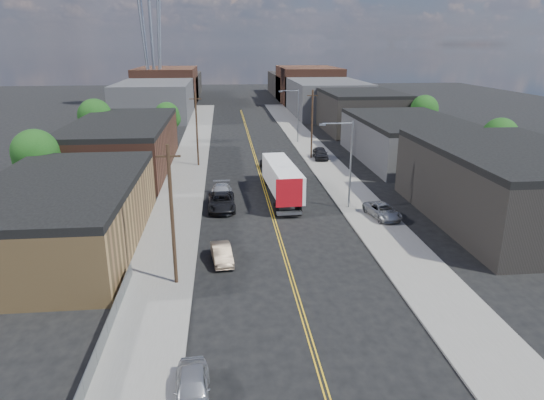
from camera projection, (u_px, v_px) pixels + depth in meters
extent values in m
plane|color=black|center=(251.00, 144.00, 82.32)|extent=(260.00, 260.00, 0.00)
cube|color=gold|center=(257.00, 165.00, 68.10)|extent=(0.32, 120.00, 0.01)
cube|color=slate|center=(189.00, 166.00, 67.18)|extent=(5.00, 140.00, 0.15)
cube|color=slate|center=(324.00, 163.00, 68.98)|extent=(5.00, 140.00, 0.15)
cube|color=olive|center=(63.00, 217.00, 40.06)|extent=(12.00, 22.00, 5.00)
cube|color=black|center=(59.00, 185.00, 39.20)|extent=(12.00, 22.00, 0.60)
cube|color=#49281D|center=(123.00, 148.00, 64.53)|extent=(12.00, 26.00, 6.00)
cube|color=black|center=(121.00, 123.00, 63.53)|extent=(12.00, 26.00, 0.60)
cube|color=black|center=(509.00, 188.00, 45.51)|extent=(14.00, 22.00, 6.50)
cube|color=black|center=(515.00, 151.00, 44.43)|extent=(14.00, 22.00, 0.60)
cube|color=navy|center=(440.00, 186.00, 44.76)|extent=(0.30, 20.00, 0.80)
cube|color=#3E3E41|center=(408.00, 141.00, 70.30)|extent=(14.00, 24.00, 5.50)
cube|color=black|center=(410.00, 120.00, 69.36)|extent=(14.00, 24.00, 0.60)
cube|color=black|center=(360.00, 112.00, 94.70)|extent=(14.00, 22.00, 7.00)
cube|color=black|center=(361.00, 92.00, 93.54)|extent=(14.00, 22.00, 0.60)
cube|color=#3E3E41|center=(156.00, 99.00, 112.35)|extent=(16.00, 30.00, 8.00)
cube|color=#3E3E41|center=(326.00, 98.00, 116.14)|extent=(16.00, 30.00, 8.00)
cube|color=#49281D|center=(167.00, 86.00, 135.73)|extent=(16.00, 26.00, 10.00)
cube|color=#49281D|center=(308.00, 85.00, 139.52)|extent=(16.00, 26.00, 10.00)
cube|color=black|center=(174.00, 86.00, 155.13)|extent=(16.00, 40.00, 7.00)
cube|color=black|center=(297.00, 85.00, 158.93)|extent=(16.00, 40.00, 7.00)
cylinder|color=gray|center=(152.00, 49.00, 123.01)|extent=(0.80, 0.80, 30.00)
cylinder|color=gray|center=(144.00, 49.00, 121.17)|extent=(1.94, 1.94, 29.98)
cylinder|color=gray|center=(159.00, 49.00, 121.51)|extent=(1.94, 1.94, 29.98)
cylinder|color=gray|center=(146.00, 49.00, 124.51)|extent=(1.94, 1.94, 29.98)
cylinder|color=gray|center=(160.00, 49.00, 124.84)|extent=(1.94, 1.94, 29.98)
cylinder|color=gray|center=(351.00, 166.00, 48.54)|extent=(0.18, 0.18, 9.00)
cylinder|color=gray|center=(338.00, 123.00, 47.08)|extent=(3.00, 0.12, 0.12)
cube|color=gray|center=(322.00, 125.00, 46.97)|extent=(0.60, 0.25, 0.18)
cylinder|color=gray|center=(298.00, 117.00, 81.70)|extent=(0.18, 0.18, 9.00)
cylinder|color=gray|center=(290.00, 91.00, 80.24)|extent=(3.00, 0.12, 0.12)
cube|color=gray|center=(281.00, 91.00, 80.13)|extent=(0.60, 0.25, 0.18)
cylinder|color=black|center=(172.00, 217.00, 32.64)|extent=(0.26, 0.26, 10.00)
cube|color=black|center=(168.00, 156.00, 31.36)|extent=(1.60, 0.12, 0.12)
cylinder|color=black|center=(197.00, 130.00, 65.80)|extent=(0.26, 0.26, 10.00)
cube|color=black|center=(195.00, 99.00, 64.51)|extent=(1.60, 0.12, 0.12)
cylinder|color=black|center=(312.00, 125.00, 70.20)|extent=(0.26, 0.26, 10.00)
cube|color=black|center=(313.00, 95.00, 68.91)|extent=(1.60, 0.12, 0.12)
cube|color=slate|center=(107.00, 331.00, 27.52)|extent=(0.02, 16.00, 1.20)
cube|color=slate|center=(106.00, 321.00, 27.34)|extent=(0.05, 16.00, 0.05)
cylinder|color=black|center=(40.00, 184.00, 50.97)|extent=(0.36, 0.36, 4.25)
sphere|color=#133A10|center=(35.00, 152.00, 49.93)|extent=(4.76, 4.76, 4.76)
sphere|color=#133A10|center=(43.00, 159.00, 50.53)|extent=(3.74, 3.74, 3.74)
sphere|color=#133A10|center=(30.00, 159.00, 49.69)|extent=(3.40, 3.40, 3.40)
cylinder|color=black|center=(97.00, 139.00, 74.62)|extent=(0.36, 0.36, 4.50)
sphere|color=#133A10|center=(95.00, 115.00, 73.51)|extent=(5.04, 5.04, 5.04)
sphere|color=#133A10|center=(100.00, 121.00, 74.13)|extent=(3.96, 3.96, 3.96)
sphere|color=#133A10|center=(91.00, 120.00, 73.28)|extent=(3.60, 3.60, 3.60)
cylinder|color=black|center=(168.00, 132.00, 82.31)|extent=(0.36, 0.36, 3.75)
sphere|color=#133A10|center=(167.00, 115.00, 81.39)|extent=(4.20, 4.20, 4.20)
sphere|color=#133A10|center=(171.00, 119.00, 81.96)|extent=(3.30, 3.30, 3.30)
sphere|color=#133A10|center=(164.00, 118.00, 81.13)|extent=(3.00, 3.00, 3.00)
cylinder|color=black|center=(496.00, 160.00, 61.81)|extent=(0.36, 0.36, 4.00)
sphere|color=#133A10|center=(500.00, 136.00, 60.83)|extent=(4.48, 4.48, 4.48)
sphere|color=#133A10|center=(502.00, 141.00, 61.42)|extent=(3.52, 3.52, 3.52)
sphere|color=#133A10|center=(497.00, 141.00, 60.58)|extent=(3.20, 3.20, 3.20)
cylinder|color=black|center=(422.00, 129.00, 84.51)|extent=(0.36, 0.36, 4.25)
sphere|color=#133A10|center=(424.00, 109.00, 83.47)|extent=(4.76, 4.76, 4.76)
sphere|color=#133A10|center=(426.00, 114.00, 84.07)|extent=(3.74, 3.74, 3.74)
sphere|color=#133A10|center=(422.00, 113.00, 83.23)|extent=(3.40, 3.40, 3.40)
cube|color=silver|center=(282.00, 177.00, 51.90)|extent=(3.27, 12.00, 2.77)
cube|color=#A20C15|center=(289.00, 193.00, 46.28)|extent=(2.59, 0.27, 2.79)
cube|color=gray|center=(289.00, 213.00, 46.90)|extent=(2.47, 0.74, 0.25)
cube|color=black|center=(275.00, 170.00, 59.15)|extent=(2.66, 3.31, 3.07)
cylinder|color=black|center=(287.00, 209.00, 48.24)|extent=(2.63, 1.14, 0.99)
cylinder|color=black|center=(275.00, 178.00, 59.47)|extent=(2.53, 1.13, 0.99)
imported|color=#B2B3B7|center=(192.00, 388.00, 22.76)|extent=(1.89, 4.24, 1.42)
imported|color=#887159|center=(222.00, 254.00, 37.45)|extent=(1.88, 4.22, 1.35)
imported|color=black|center=(222.00, 202.00, 49.38)|extent=(2.79, 5.89, 1.63)
imported|color=#B4B6BA|center=(222.00, 193.00, 52.44)|extent=(2.24, 5.46, 1.58)
imported|color=#949598|center=(383.00, 211.00, 46.71)|extent=(3.07, 5.17, 1.35)
imported|color=black|center=(320.00, 153.00, 70.78)|extent=(2.17, 4.89, 1.64)
imported|color=black|center=(270.00, 165.00, 65.35)|extent=(2.61, 4.79, 1.27)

